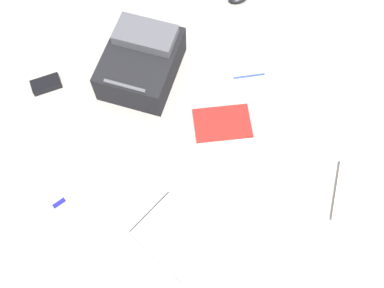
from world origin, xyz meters
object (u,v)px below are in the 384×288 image
(laptop, at_px, (182,243))
(book_red, at_px, (360,197))
(backpack, at_px, (141,61))
(cable_coil, at_px, (153,138))
(usb_stick, at_px, (59,203))
(power_brick, at_px, (46,84))
(book_blue, at_px, (222,124))
(pen_black, at_px, (249,76))

(laptop, height_order, book_red, laptop)
(backpack, relative_size, cable_coil, 3.24)
(backpack, xyz_separation_m, laptop, (0.79, -0.22, -0.07))
(cable_coil, xyz_separation_m, usb_stick, (0.07, -0.47, -0.00))
(power_brick, height_order, usb_stick, power_brick)
(power_brick, bearing_deg, cable_coil, 32.99)
(power_brick, bearing_deg, book_blue, 47.24)
(book_red, bearing_deg, power_brick, -140.37)
(laptop, relative_size, cable_coil, 2.75)
(power_brick, height_order, pen_black, power_brick)
(laptop, bearing_deg, book_blue, 133.16)
(cable_coil, relative_size, power_brick, 1.15)
(backpack, bearing_deg, usb_stick, -55.31)
(book_blue, bearing_deg, power_brick, -132.76)
(laptop, bearing_deg, backpack, 164.57)
(laptop, height_order, usb_stick, laptop)
(power_brick, bearing_deg, usb_stick, -16.37)
(cable_coil, distance_m, usb_stick, 0.47)
(backpack, distance_m, power_brick, 0.45)
(book_red, height_order, power_brick, power_brick)
(book_blue, xyz_separation_m, pen_black, (-0.16, 0.24, -0.00))
(book_blue, bearing_deg, backpack, -155.96)
(laptop, distance_m, pen_black, 0.84)
(laptop, distance_m, book_red, 0.75)
(cable_coil, relative_size, pen_black, 1.03)
(book_blue, bearing_deg, cable_coil, -106.08)
(book_red, bearing_deg, backpack, -152.51)
(pen_black, xyz_separation_m, usb_stick, (0.15, -1.00, -0.00))
(cable_coil, xyz_separation_m, pen_black, (-0.07, 0.53, -0.00))
(cable_coil, bearing_deg, book_blue, 73.92)
(power_brick, relative_size, pen_black, 0.89)
(backpack, relative_size, laptop, 1.18)
(cable_coil, bearing_deg, pen_black, 97.80)
(book_blue, distance_m, pen_black, 0.29)
(book_blue, relative_size, power_brick, 2.24)
(cable_coil, distance_m, power_brick, 0.56)
(backpack, xyz_separation_m, usb_stick, (0.40, -0.58, -0.08))
(laptop, bearing_deg, book_red, 75.89)
(power_brick, xyz_separation_m, usb_stick, (0.55, -0.16, -0.01))
(power_brick, distance_m, pen_black, 0.93)
(book_blue, distance_m, cable_coil, 0.31)
(laptop, relative_size, pen_black, 2.83)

